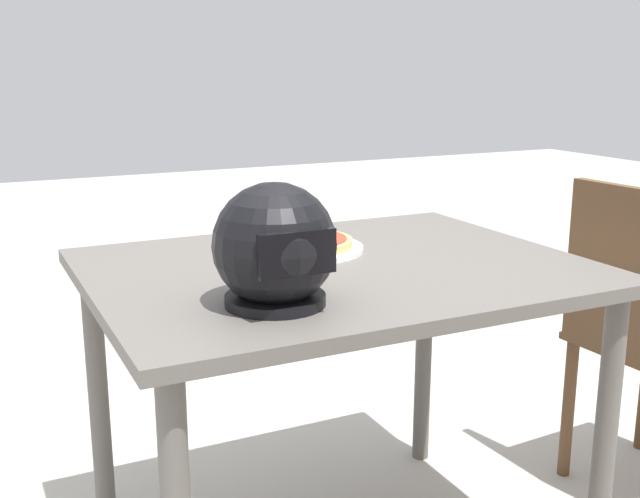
{
  "coord_description": "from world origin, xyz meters",
  "views": [
    {
      "loc": [
        0.77,
        1.5,
        1.21
      ],
      "look_at": [
        0.01,
        -0.07,
        0.79
      ],
      "focal_mm": 43.5,
      "sensor_mm": 36.0,
      "label": 1
    }
  ],
  "objects": [
    {
      "name": "pizza_plate",
      "position": [
        0.01,
        -0.15,
        0.78
      ],
      "size": [
        0.29,
        0.29,
        0.01
      ],
      "primitive_type": "cylinder",
      "color": "white",
      "rests_on": "dining_table"
    },
    {
      "name": "pizza",
      "position": [
        0.01,
        -0.15,
        0.8
      ],
      "size": [
        0.23,
        0.23,
        0.05
      ],
      "color": "tan",
      "rests_on": "pizza_plate"
    },
    {
      "name": "motorcycle_helmet",
      "position": [
        0.24,
        0.22,
        0.88
      ],
      "size": [
        0.23,
        0.23,
        0.23
      ],
      "color": "black",
      "rests_on": "dining_table"
    },
    {
      "name": "dining_table",
      "position": [
        0.0,
        0.0,
        0.67
      ],
      "size": [
        1.09,
        0.85,
        0.77
      ],
      "color": "#5B5651",
      "rests_on": "ground"
    }
  ]
}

